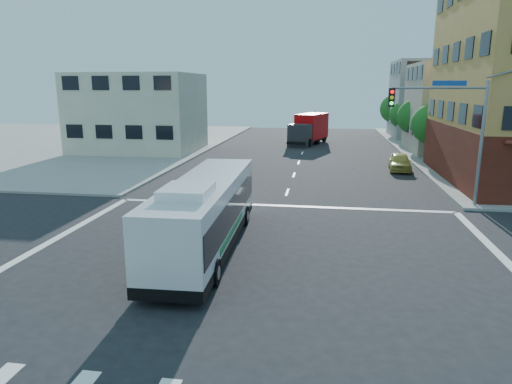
# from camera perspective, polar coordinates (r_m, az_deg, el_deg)

# --- Properties ---
(ground) EXTENTS (120.00, 120.00, 0.00)m
(ground) POSITION_cam_1_polar(r_m,az_deg,el_deg) (17.25, 0.19, -9.72)
(ground) COLOR black
(ground) RESTS_ON ground
(sidewalk_nw) EXTENTS (50.00, 50.00, 0.15)m
(sidewalk_nw) POSITION_cam_1_polar(r_m,az_deg,el_deg) (63.35, -27.62, 5.58)
(sidewalk_nw) COLOR gray
(sidewalk_nw) RESTS_ON ground
(building_east_near) EXTENTS (12.06, 10.06, 9.00)m
(building_east_near) POSITION_cam_1_polar(r_m,az_deg,el_deg) (51.86, 25.45, 9.40)
(building_east_near) COLOR tan
(building_east_near) RESTS_ON ground
(building_east_far) EXTENTS (12.06, 10.06, 10.00)m
(building_east_far) POSITION_cam_1_polar(r_m,az_deg,el_deg) (65.39, 22.04, 10.64)
(building_east_far) COLOR #9E9D99
(building_east_far) RESTS_ON ground
(building_west) EXTENTS (12.06, 10.06, 8.00)m
(building_west) POSITION_cam_1_polar(r_m,az_deg,el_deg) (49.72, -14.43, 9.56)
(building_west) COLOR beige
(building_west) RESTS_ON ground
(signal_mast_ne) EXTENTS (7.91, 1.13, 8.07)m
(signal_mast_ne) POSITION_cam_1_polar(r_m,az_deg,el_deg) (27.25, 23.25, 8.43)
(signal_mast_ne) COLOR gray
(signal_mast_ne) RESTS_ON ground
(street_tree_a) EXTENTS (3.60, 3.60, 5.53)m
(street_tree_a) POSITION_cam_1_polar(r_m,az_deg,el_deg) (44.80, 21.23, 8.22)
(street_tree_a) COLOR #3A2415
(street_tree_a) RESTS_ON ground
(street_tree_b) EXTENTS (3.80, 3.80, 5.79)m
(street_tree_b) POSITION_cam_1_polar(r_m,az_deg,el_deg) (52.61, 19.41, 9.12)
(street_tree_b) COLOR #3A2415
(street_tree_b) RESTS_ON ground
(street_tree_c) EXTENTS (3.40, 3.40, 5.29)m
(street_tree_c) POSITION_cam_1_polar(r_m,az_deg,el_deg) (60.50, 18.03, 9.36)
(street_tree_c) COLOR #3A2415
(street_tree_c) RESTS_ON ground
(street_tree_d) EXTENTS (4.00, 4.00, 6.03)m
(street_tree_d) POSITION_cam_1_polar(r_m,az_deg,el_deg) (68.38, 17.01, 10.14)
(street_tree_d) COLOR #3A2415
(street_tree_d) RESTS_ON ground
(transit_bus) EXTENTS (2.73, 11.20, 3.30)m
(transit_bus) POSITION_cam_1_polar(r_m,az_deg,el_deg) (18.98, -6.28, -2.51)
(transit_bus) COLOR black
(transit_bus) RESTS_ON ground
(box_truck) EXTENTS (4.61, 8.17, 3.54)m
(box_truck) POSITION_cam_1_polar(r_m,az_deg,el_deg) (54.74, 6.62, 7.75)
(box_truck) COLOR #25252B
(box_truck) RESTS_ON ground
(parked_car) EXTENTS (2.04, 4.31, 1.42)m
(parked_car) POSITION_cam_1_polar(r_m,az_deg,el_deg) (38.92, 17.55, 3.62)
(parked_car) COLOR #C7BB50
(parked_car) RESTS_ON ground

